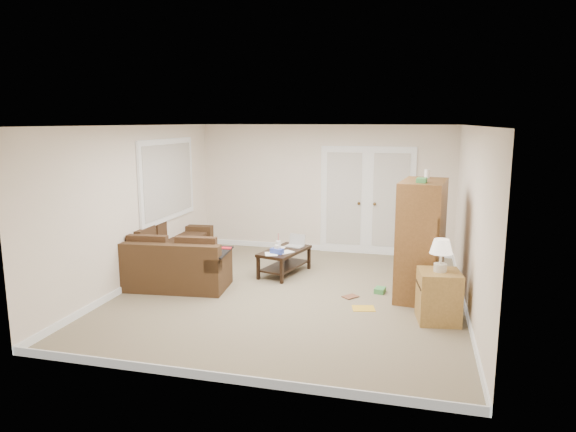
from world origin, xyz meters
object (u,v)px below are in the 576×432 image
(sectional_sofa, at_px, (174,258))
(coffee_table, at_px, (285,261))
(tv_armoire, at_px, (421,239))
(side_cabinet, at_px, (439,292))

(sectional_sofa, bearing_deg, coffee_table, 12.22)
(coffee_table, relative_size, tv_armoire, 0.61)
(tv_armoire, bearing_deg, sectional_sofa, -172.95)
(tv_armoire, xyz_separation_m, side_cabinet, (0.24, -0.94, -0.48))
(side_cabinet, bearing_deg, tv_armoire, 96.41)
(sectional_sofa, height_order, coffee_table, sectional_sofa)
(sectional_sofa, relative_size, tv_armoire, 1.37)
(tv_armoire, height_order, side_cabinet, tv_armoire)
(coffee_table, height_order, tv_armoire, tv_armoire)
(sectional_sofa, distance_m, side_cabinet, 4.33)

